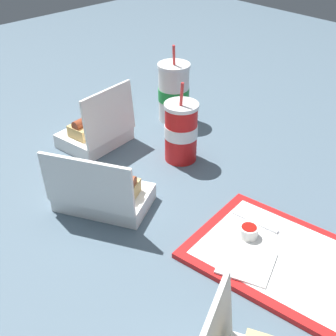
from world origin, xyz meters
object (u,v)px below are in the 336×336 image
(soda_cup_front, at_px, (181,132))
(soda_cup_left, at_px, (174,92))
(food_tray, at_px, (285,260))
(plastic_fork, at_px, (255,222))
(ketchup_cup, at_px, (249,231))
(clamshell_hotdog_back, at_px, (96,131))
(clamshell_hotdog_left, at_px, (102,192))

(soda_cup_front, bearing_deg, soda_cup_left, 140.49)
(food_tray, height_order, plastic_fork, plastic_fork)
(ketchup_cup, bearing_deg, soda_cup_left, 151.40)
(plastic_fork, height_order, clamshell_hotdog_back, clamshell_hotdog_back)
(clamshell_hotdog_left, height_order, soda_cup_front, soda_cup_front)
(soda_cup_front, bearing_deg, ketchup_cup, -21.44)
(clamshell_hotdog_left, xyz_separation_m, soda_cup_front, (-0.03, 0.28, 0.04))
(ketchup_cup, relative_size, soda_cup_left, 0.17)
(clamshell_hotdog_back, bearing_deg, soda_cup_left, 81.51)
(plastic_fork, distance_m, clamshell_hotdog_back, 0.54)
(plastic_fork, relative_size, soda_cup_left, 0.46)
(plastic_fork, xyz_separation_m, soda_cup_left, (-0.50, 0.23, 0.07))
(clamshell_hotdog_back, relative_size, clamshell_hotdog_left, 0.78)
(soda_cup_left, bearing_deg, ketchup_cup, -28.60)
(plastic_fork, bearing_deg, food_tray, -29.13)
(soda_cup_left, bearing_deg, food_tray, -24.60)
(clamshell_hotdog_back, xyz_separation_m, clamshell_hotdog_left, (0.25, -0.16, -0.00))
(ketchup_cup, relative_size, plastic_fork, 0.36)
(ketchup_cup, relative_size, clamshell_hotdog_back, 0.20)
(food_tray, bearing_deg, clamshell_hotdog_back, 179.14)
(food_tray, height_order, ketchup_cup, ketchup_cup)
(clamshell_hotdog_left, bearing_deg, ketchup_cup, 25.98)
(food_tray, distance_m, soda_cup_front, 0.45)
(clamshell_hotdog_back, relative_size, soda_cup_left, 0.83)
(clamshell_hotdog_back, distance_m, soda_cup_front, 0.25)
(clamshell_hotdog_back, distance_m, clamshell_hotdog_left, 0.30)
(soda_cup_left, bearing_deg, soda_cup_front, -39.51)
(plastic_fork, xyz_separation_m, clamshell_hotdog_back, (-0.54, -0.03, 0.03))
(soda_cup_front, height_order, soda_cup_left, soda_cup_left)
(plastic_fork, distance_m, clamshell_hotdog_left, 0.35)
(food_tray, xyz_separation_m, ketchup_cup, (-0.09, -0.00, 0.02))
(soda_cup_left, bearing_deg, plastic_fork, -25.21)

